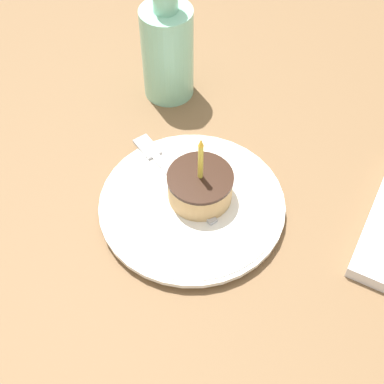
# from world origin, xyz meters

# --- Properties ---
(ground_plane) EXTENTS (2.40, 2.40, 0.04)m
(ground_plane) POSITION_xyz_m (0.00, 0.00, -0.02)
(ground_plane) COLOR brown
(ground_plane) RESTS_ON ground
(plate) EXTENTS (0.26, 0.26, 0.02)m
(plate) POSITION_xyz_m (0.01, 0.01, 0.01)
(plate) COLOR white
(plate) RESTS_ON ground_plane
(cake_slice) EXTENTS (0.09, 0.09, 0.12)m
(cake_slice) POSITION_xyz_m (0.01, 0.00, 0.04)
(cake_slice) COLOR tan
(cake_slice) RESTS_ON plate
(fork) EXTENTS (0.18, 0.10, 0.00)m
(fork) POSITION_xyz_m (0.06, -0.02, 0.02)
(fork) COLOR #B2B2B7
(fork) RESTS_ON plate
(bottle) EXTENTS (0.08, 0.08, 0.21)m
(bottle) POSITION_xyz_m (0.16, -0.19, 0.09)
(bottle) COLOR #8CD1B2
(bottle) RESTS_ON ground_plane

